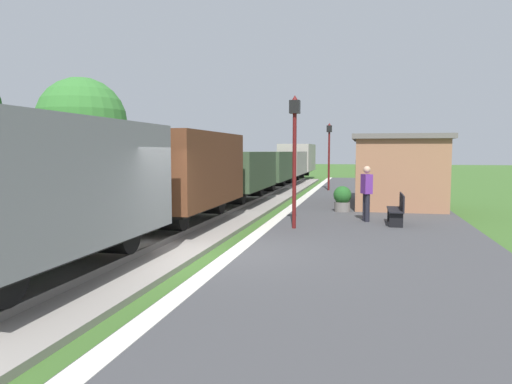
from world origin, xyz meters
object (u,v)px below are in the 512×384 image
person_waiting (366,191)px  lamp_post_far (329,144)px  potted_planter (342,198)px  lamp_post_near (295,137)px  tree_trackside_far (82,122)px  freight_train (252,168)px  station_hut (397,170)px  bench_near_hut (398,209)px

person_waiting → lamp_post_far: (-1.98, 11.65, 1.62)m
potted_planter → lamp_post_near: 4.76m
person_waiting → tree_trackside_far: (-11.17, 2.33, 2.38)m
freight_train → station_hut: 7.54m
bench_near_hut → tree_trackside_far: tree_trackside_far is taller
freight_train → tree_trackside_far: bearing=-133.0°
freight_train → bench_near_hut: freight_train is taller
person_waiting → station_hut: bearing=-127.1°
tree_trackside_far → bench_near_hut: bearing=-12.9°
freight_train → lamp_post_far: 5.06m
bench_near_hut → person_waiting: (-0.90, 0.45, 0.46)m
lamp_post_near → person_waiting: bearing=42.5°
potted_planter → tree_trackside_far: (-10.34, 0.02, 2.84)m
bench_near_hut → potted_planter: potted_planter is taller
freight_train → potted_planter: bearing=-51.6°
bench_near_hut → tree_trackside_far: bearing=167.1°
station_hut → lamp_post_near: lamp_post_near is taller
bench_near_hut → person_waiting: size_ratio=0.88×
freight_train → lamp_post_far: (3.60, 3.34, 1.25)m
bench_near_hut → lamp_post_far: (-2.89, 12.10, 2.08)m
freight_train → station_hut: size_ratio=6.76×
lamp_post_near → freight_train: bearing=109.5°
bench_near_hut → potted_planter: 3.25m
freight_train → station_hut: bearing=-25.5°
potted_planter → person_waiting: bearing=-70.3°
potted_planter → lamp_post_far: (-1.16, 9.34, 2.08)m
freight_train → potted_planter: 7.70m
freight_train → lamp_post_near: bearing=-70.5°
lamp_post_far → tree_trackside_far: size_ratio=0.69×
lamp_post_far → potted_planter: bearing=-82.9°
lamp_post_far → tree_trackside_far: tree_trackside_far is taller
bench_near_hut → freight_train: bearing=126.5°
lamp_post_far → tree_trackside_far: bearing=-134.6°
bench_near_hut → station_hut: bearing=86.7°
lamp_post_near → lamp_post_far: (0.00, 13.47, 0.00)m
potted_planter → lamp_post_near: lamp_post_near is taller
tree_trackside_far → freight_train: bearing=47.0°
person_waiting → potted_planter: size_ratio=1.87×
lamp_post_near → tree_trackside_far: size_ratio=0.69×
bench_near_hut → lamp_post_near: bearing=-154.6°
lamp_post_near → tree_trackside_far: tree_trackside_far is taller
person_waiting → tree_trackside_far: tree_trackside_far is taller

